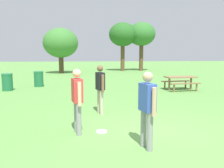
{
  "coord_description": "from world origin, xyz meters",
  "views": [
    {
      "loc": [
        -1.69,
        -5.25,
        1.99
      ],
      "look_at": [
        -0.86,
        2.08,
        1.0
      ],
      "focal_mm": 35.3,
      "sensor_mm": 36.0,
      "label": 1
    }
  ],
  "objects_px": {
    "person_catcher": "(147,105)",
    "tree_tall_left": "(61,43)",
    "person_bystander": "(77,97)",
    "trash_can_further_along": "(39,79)",
    "frisbee": "(102,132)",
    "trash_can_beside_table": "(7,82)",
    "picnic_table_near": "(180,80)",
    "tree_far_right": "(142,35)",
    "person_thrower": "(100,86)",
    "tree_broad_center": "(123,35)"
  },
  "relations": [
    {
      "from": "person_catcher",
      "to": "trash_can_further_along",
      "type": "height_order",
      "value": "person_catcher"
    },
    {
      "from": "person_bystander",
      "to": "frisbee",
      "type": "bearing_deg",
      "value": 3.81
    },
    {
      "from": "frisbee",
      "to": "picnic_table_near",
      "type": "xyz_separation_m",
      "value": [
        4.86,
        6.32,
        0.55
      ]
    },
    {
      "from": "person_thrower",
      "to": "trash_can_beside_table",
      "type": "distance_m",
      "value": 7.22
    },
    {
      "from": "trash_can_further_along",
      "to": "tree_tall_left",
      "type": "xyz_separation_m",
      "value": [
        0.27,
        9.97,
        2.7
      ]
    },
    {
      "from": "tree_tall_left",
      "to": "picnic_table_near",
      "type": "bearing_deg",
      "value": -57.01
    },
    {
      "from": "picnic_table_near",
      "to": "tree_far_right",
      "type": "distance_m",
      "value": 15.74
    },
    {
      "from": "person_bystander",
      "to": "trash_can_further_along",
      "type": "relative_size",
      "value": 1.71
    },
    {
      "from": "person_bystander",
      "to": "trash_can_beside_table",
      "type": "distance_m",
      "value": 8.33
    },
    {
      "from": "person_thrower",
      "to": "tree_far_right",
      "type": "xyz_separation_m",
      "value": [
        6.28,
        19.69,
        3.48
      ]
    },
    {
      "from": "person_catcher",
      "to": "tree_far_right",
      "type": "bearing_deg",
      "value": 76.38
    },
    {
      "from": "trash_can_beside_table",
      "to": "person_thrower",
      "type": "bearing_deg",
      "value": -47.97
    },
    {
      "from": "person_catcher",
      "to": "tree_tall_left",
      "type": "distance_m",
      "value": 20.19
    },
    {
      "from": "picnic_table_near",
      "to": "trash_can_beside_table",
      "type": "xyz_separation_m",
      "value": [
        -9.61,
        0.85,
        -0.08
      ]
    },
    {
      "from": "person_catcher",
      "to": "picnic_table_near",
      "type": "distance_m",
      "value": 8.43
    },
    {
      "from": "frisbee",
      "to": "tree_broad_center",
      "type": "height_order",
      "value": "tree_broad_center"
    },
    {
      "from": "frisbee",
      "to": "trash_can_beside_table",
      "type": "height_order",
      "value": "trash_can_beside_table"
    },
    {
      "from": "trash_can_further_along",
      "to": "person_catcher",
      "type": "bearing_deg",
      "value": -66.34
    },
    {
      "from": "person_catcher",
      "to": "person_bystander",
      "type": "height_order",
      "value": "same"
    },
    {
      "from": "person_catcher",
      "to": "tree_tall_left",
      "type": "xyz_separation_m",
      "value": [
        -3.98,
        19.67,
        2.24
      ]
    },
    {
      "from": "person_catcher",
      "to": "picnic_table_near",
      "type": "bearing_deg",
      "value": 61.8
    },
    {
      "from": "picnic_table_near",
      "to": "tree_tall_left",
      "type": "xyz_separation_m",
      "value": [
        -7.96,
        12.25,
        2.62
      ]
    },
    {
      "from": "person_thrower",
      "to": "frisbee",
      "type": "xyz_separation_m",
      "value": [
        -0.08,
        -1.81,
        -0.93
      ]
    },
    {
      "from": "person_thrower",
      "to": "frisbee",
      "type": "height_order",
      "value": "person_thrower"
    },
    {
      "from": "trash_can_further_along",
      "to": "tree_tall_left",
      "type": "bearing_deg",
      "value": 88.45
    },
    {
      "from": "person_bystander",
      "to": "tree_far_right",
      "type": "distance_m",
      "value": 22.9
    },
    {
      "from": "picnic_table_near",
      "to": "trash_can_beside_table",
      "type": "distance_m",
      "value": 9.65
    },
    {
      "from": "trash_can_beside_table",
      "to": "tree_tall_left",
      "type": "distance_m",
      "value": 11.83
    },
    {
      "from": "trash_can_beside_table",
      "to": "trash_can_further_along",
      "type": "bearing_deg",
      "value": 45.86
    },
    {
      "from": "person_bystander",
      "to": "picnic_table_near",
      "type": "height_order",
      "value": "person_bystander"
    },
    {
      "from": "picnic_table_near",
      "to": "person_bystander",
      "type": "bearing_deg",
      "value": -130.68
    },
    {
      "from": "person_thrower",
      "to": "tree_far_right",
      "type": "relative_size",
      "value": 0.28
    },
    {
      "from": "person_thrower",
      "to": "trash_can_beside_table",
      "type": "relative_size",
      "value": 1.71
    },
    {
      "from": "picnic_table_near",
      "to": "tree_far_right",
      "type": "xyz_separation_m",
      "value": [
        1.5,
        15.19,
        3.86
      ]
    },
    {
      "from": "tree_far_right",
      "to": "tree_broad_center",
      "type": "bearing_deg",
      "value": -176.55
    },
    {
      "from": "person_catcher",
      "to": "trash_can_further_along",
      "type": "xyz_separation_m",
      "value": [
        -4.25,
        9.7,
        -0.46
      ]
    },
    {
      "from": "picnic_table_near",
      "to": "person_catcher",
      "type": "bearing_deg",
      "value": -118.2
    },
    {
      "from": "person_bystander",
      "to": "tree_tall_left",
      "type": "bearing_deg",
      "value": 97.63
    },
    {
      "from": "person_thrower",
      "to": "person_bystander",
      "type": "bearing_deg",
      "value": -110.19
    },
    {
      "from": "tree_broad_center",
      "to": "tree_far_right",
      "type": "distance_m",
      "value": 2.37
    },
    {
      "from": "person_thrower",
      "to": "tree_broad_center",
      "type": "height_order",
      "value": "tree_broad_center"
    },
    {
      "from": "frisbee",
      "to": "tree_far_right",
      "type": "bearing_deg",
      "value": 73.52
    },
    {
      "from": "person_bystander",
      "to": "trash_can_further_along",
      "type": "distance_m",
      "value": 9.08
    },
    {
      "from": "person_bystander",
      "to": "trash_can_beside_table",
      "type": "xyz_separation_m",
      "value": [
        -4.15,
        7.21,
        -0.46
      ]
    },
    {
      "from": "trash_can_further_along",
      "to": "tree_broad_center",
      "type": "relative_size",
      "value": 0.16
    },
    {
      "from": "frisbee",
      "to": "tree_tall_left",
      "type": "xyz_separation_m",
      "value": [
        -3.09,
        18.57,
        3.17
      ]
    },
    {
      "from": "trash_can_beside_table",
      "to": "trash_can_further_along",
      "type": "height_order",
      "value": "same"
    },
    {
      "from": "tree_far_right",
      "to": "trash_can_beside_table",
      "type": "bearing_deg",
      "value": -127.77
    },
    {
      "from": "person_thrower",
      "to": "tree_tall_left",
      "type": "bearing_deg",
      "value": 100.72
    },
    {
      "from": "frisbee",
      "to": "tree_broad_center",
      "type": "bearing_deg",
      "value": 79.41
    }
  ]
}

